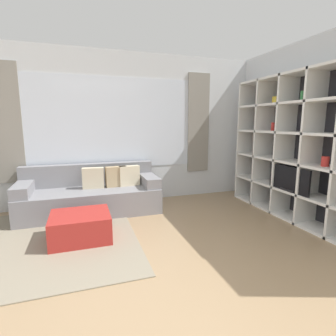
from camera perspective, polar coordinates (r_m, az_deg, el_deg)
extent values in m
plane|color=#9E7F5B|center=(2.24, 0.93, -31.02)|extent=(16.00, 16.00, 0.00)
cube|color=silver|center=(4.86, -11.89, 8.32)|extent=(6.61, 0.07, 2.70)
cube|color=silver|center=(4.82, -11.87, 9.50)|extent=(2.97, 0.01, 1.60)
cube|color=gray|center=(4.89, -31.71, 8.25)|extent=(0.44, 0.03, 1.90)
cube|color=gray|center=(5.26, 6.63, 9.66)|extent=(0.44, 0.03, 1.90)
cube|color=silver|center=(4.60, 27.78, 7.32)|extent=(0.07, 4.39, 2.70)
cube|color=gray|center=(3.73, -26.47, -14.22)|extent=(2.37, 2.34, 0.01)
cube|color=#232328|center=(4.51, 28.07, 4.01)|extent=(0.02, 2.54, 2.19)
cube|color=white|center=(4.19, 28.72, 3.60)|extent=(0.41, 0.04, 2.19)
cube|color=white|center=(4.55, 24.05, 4.36)|extent=(0.41, 0.04, 2.19)
cube|color=white|center=(4.94, 20.08, 4.99)|extent=(0.41, 0.04, 2.19)
cube|color=white|center=(5.34, 16.69, 5.50)|extent=(0.41, 0.04, 2.19)
cube|color=white|center=(4.59, 25.25, -9.49)|extent=(0.41, 2.54, 0.04)
cube|color=white|center=(4.47, 25.64, -4.40)|extent=(0.41, 2.54, 0.04)
cube|color=white|center=(4.39, 26.07, 1.16)|extent=(0.41, 2.54, 0.04)
cube|color=white|center=(4.35, 26.51, 6.86)|extent=(0.41, 2.54, 0.04)
cube|color=white|center=(4.36, 26.96, 12.61)|extent=(0.41, 2.54, 0.04)
cube|color=white|center=(4.41, 27.41, 18.04)|extent=(0.41, 2.54, 0.04)
cube|color=black|center=(4.28, 24.79, -2.15)|extent=(0.04, 0.76, 0.37)
cube|color=black|center=(4.32, 24.82, -4.34)|extent=(0.10, 0.24, 0.03)
cylinder|color=red|center=(4.02, 31.03, 1.23)|extent=(0.10, 0.10, 0.13)
cylinder|color=#388947|center=(4.70, 22.68, 13.35)|extent=(0.07, 0.07, 0.08)
cube|color=gold|center=(4.71, 22.56, 13.52)|extent=(0.10, 0.10, 0.11)
cylinder|color=red|center=(4.73, 21.87, 8.37)|extent=(0.06, 0.06, 0.13)
cylinder|color=#388947|center=(4.33, 27.19, 13.79)|extent=(0.05, 0.05, 0.14)
cube|color=gray|center=(4.49, -16.35, -6.91)|extent=(2.17, 0.85, 0.40)
cube|color=gray|center=(4.72, -16.74, -1.30)|extent=(2.17, 0.18, 0.37)
cube|color=gray|center=(4.50, -28.95, -3.99)|extent=(0.24, 0.79, 0.17)
cube|color=gray|center=(4.55, -4.25, -2.61)|extent=(0.24, 0.79, 0.17)
cube|color=tan|center=(4.48, -11.25, -1.84)|extent=(0.35, 0.15, 0.34)
cube|color=beige|center=(4.45, -15.97, -2.11)|extent=(0.35, 0.15, 0.34)
cube|color=beige|center=(4.51, -8.42, -1.67)|extent=(0.35, 0.15, 0.34)
cube|color=#A82823|center=(3.55, -18.47, -12.03)|extent=(0.72, 0.63, 0.34)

